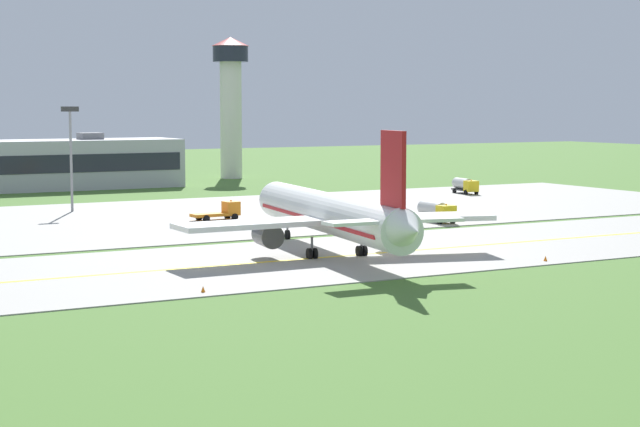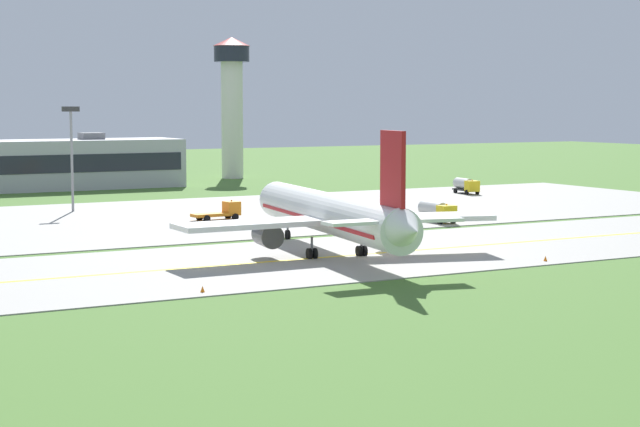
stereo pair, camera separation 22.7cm
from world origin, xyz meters
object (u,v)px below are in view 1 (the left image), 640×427
apron_light_mast (71,145)px  airplane_lead (331,214)px  service_truck_catering (436,211)px  service_truck_fuel (465,185)px  service_truck_baggage (223,211)px  control_tower (231,94)px

apron_light_mast → airplane_lead: bearing=-78.9°
service_truck_catering → service_truck_fuel: bearing=49.0°
service_truck_baggage → control_tower: (33.29, 72.86, 16.00)m
service_truck_fuel → control_tower: size_ratio=0.22×
service_truck_catering → apron_light_mast: size_ratio=0.41×
service_truck_baggage → control_tower: size_ratio=0.23×
service_truck_baggage → service_truck_catering: bearing=-34.9°
service_truck_baggage → control_tower: control_tower is taller
airplane_lead → service_truck_fuel: bearing=43.9°
service_truck_baggage → airplane_lead: bearing=-95.7°
service_truck_fuel → service_truck_catering: same height
service_truck_baggage → apron_light_mast: apron_light_mast is taller
airplane_lead → service_truck_baggage: 35.65m
airplane_lead → service_truck_fuel: 76.93m
service_truck_baggage → service_truck_catering: 27.60m
control_tower → apron_light_mast: 71.79m
airplane_lead → control_tower: size_ratio=1.38×
airplane_lead → apron_light_mast: apron_light_mast is taller
airplane_lead → service_truck_baggage: size_ratio=6.06×
service_truck_catering → service_truck_baggage: bearing=145.1°
service_truck_fuel → airplane_lead: bearing=-136.1°
airplane_lead → service_truck_baggage: bearing=84.3°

